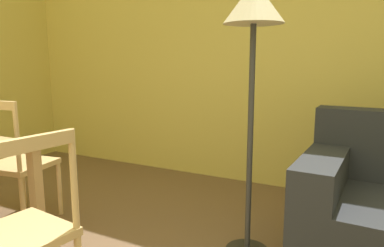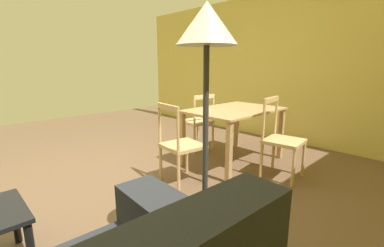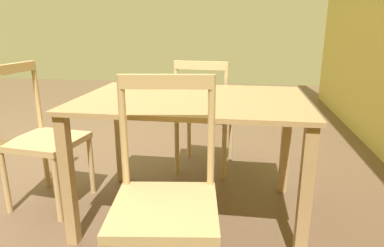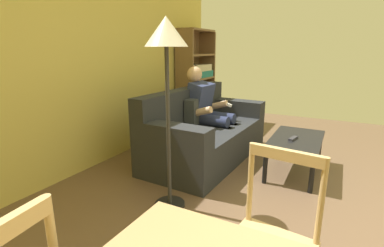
{
  "view_description": "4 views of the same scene",
  "coord_description": "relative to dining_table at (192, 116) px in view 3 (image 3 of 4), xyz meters",
  "views": [
    {
      "loc": [
        0.6,
        -0.29,
        1.22
      ],
      "look_at": [
        -0.26,
        1.39,
        0.9
      ],
      "focal_mm": 32.69,
      "sensor_mm": 36.0,
      "label": 1
    },
    {
      "loc": [
        1.1,
        2.82,
        1.34
      ],
      "look_at": [
        -0.26,
        1.39,
        0.9
      ],
      "focal_mm": 24.28,
      "sensor_mm": 36.0,
      "label": 2
    },
    {
      "loc": [
        -2.05,
        2.6,
        1.17
      ],
      "look_at": [
        -1.76,
        0.67,
        0.6
      ],
      "focal_mm": 31.75,
      "sensor_mm": 36.0,
      "label": 3
    },
    {
      "loc": [
        -2.07,
        0.44,
        1.44
      ],
      "look_at": [
        -0.26,
        1.39,
        0.9
      ],
      "focal_mm": 26.6,
      "sensor_mm": 36.0,
      "label": 4
    }
  ],
  "objects": [
    {
      "name": "ground_plane",
      "position": [
        1.76,
        -0.67,
        -0.65
      ],
      "size": [
        8.74,
        8.74,
        0.0
      ],
      "primitive_type": "plane",
      "color": "brown"
    },
    {
      "name": "dining_table",
      "position": [
        0.0,
        0.0,
        0.0
      ],
      "size": [
        1.31,
        0.9,
        0.76
      ],
      "color": "tan",
      "rests_on": "ground_plane"
    },
    {
      "name": "dining_chair_near_wall",
      "position": [
        0.0,
        0.72,
        -0.18
      ],
      "size": [
        0.47,
        0.47,
        0.97
      ],
      "color": "tan",
      "rests_on": "ground_plane"
    },
    {
      "name": "dining_chair_facing_couch",
      "position": [
        0.99,
        -0.0,
        -0.2
      ],
      "size": [
        0.47,
        0.47,
        0.93
      ],
      "color": "tan",
      "rests_on": "ground_plane"
    },
    {
      "name": "dining_chair_by_doorway",
      "position": [
        0.0,
        -0.72,
        -0.18
      ],
      "size": [
        0.46,
        0.46,
        0.91
      ],
      "color": "#D1B27F",
      "rests_on": "ground_plane"
    }
  ]
}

